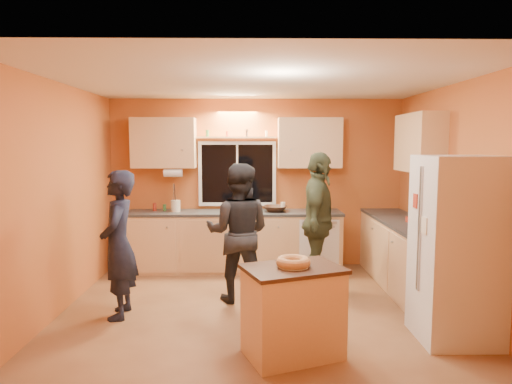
{
  "coord_description": "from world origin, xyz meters",
  "views": [
    {
      "loc": [
        -0.12,
        -5.09,
        1.91
      ],
      "look_at": [
        -0.03,
        0.4,
        1.33
      ],
      "focal_mm": 32.0,
      "sensor_mm": 36.0,
      "label": 1
    }
  ],
  "objects_px": {
    "person_center": "(238,233)",
    "person_left": "(119,244)",
    "refrigerator": "(457,249)",
    "person_right": "(318,222)",
    "island": "(293,311)"
  },
  "relations": [
    {
      "from": "person_center",
      "to": "person_left",
      "type": "bearing_deg",
      "value": 29.68
    },
    {
      "from": "refrigerator",
      "to": "person_left",
      "type": "xyz_separation_m",
      "value": [
        -3.44,
        0.65,
        -0.09
      ]
    },
    {
      "from": "refrigerator",
      "to": "person_right",
      "type": "bearing_deg",
      "value": 125.74
    },
    {
      "from": "refrigerator",
      "to": "island",
      "type": "bearing_deg",
      "value": -168.36
    },
    {
      "from": "person_center",
      "to": "refrigerator",
      "type": "bearing_deg",
      "value": 159.54
    },
    {
      "from": "island",
      "to": "person_right",
      "type": "distance_m",
      "value": 2.0
    },
    {
      "from": "person_left",
      "to": "person_right",
      "type": "xyz_separation_m",
      "value": [
        2.33,
        0.89,
        0.09
      ]
    },
    {
      "from": "person_center",
      "to": "island",
      "type": "bearing_deg",
      "value": 117.38
    },
    {
      "from": "person_right",
      "to": "island",
      "type": "bearing_deg",
      "value": 178.43
    },
    {
      "from": "refrigerator",
      "to": "person_center",
      "type": "distance_m",
      "value": 2.44
    },
    {
      "from": "person_center",
      "to": "person_right",
      "type": "distance_m",
      "value": 1.1
    },
    {
      "from": "person_left",
      "to": "person_center",
      "type": "relative_size",
      "value": 0.97
    },
    {
      "from": "person_left",
      "to": "refrigerator",
      "type": "bearing_deg",
      "value": 74.77
    },
    {
      "from": "person_left",
      "to": "person_right",
      "type": "bearing_deg",
      "value": 106.38
    },
    {
      "from": "person_center",
      "to": "person_right",
      "type": "height_order",
      "value": "person_right"
    }
  ]
}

